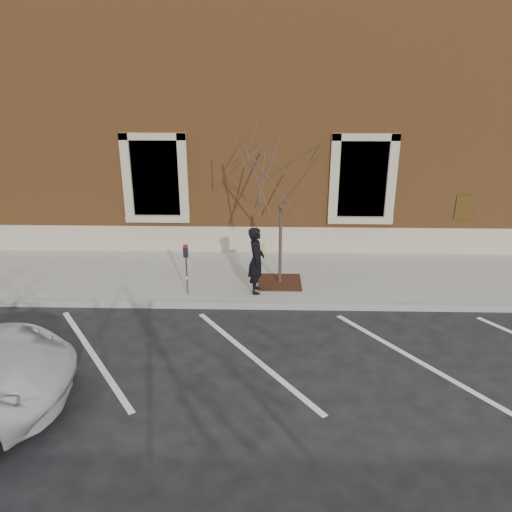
{
  "coord_description": "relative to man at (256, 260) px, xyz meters",
  "views": [
    {
      "loc": [
        0.29,
        -10.78,
        5.35
      ],
      "look_at": [
        0.0,
        0.6,
        1.1
      ],
      "focal_mm": 35.0,
      "sensor_mm": 36.0,
      "label": 1
    }
  ],
  "objects": [
    {
      "name": "man",
      "position": [
        0.0,
        0.0,
        0.0
      ],
      "size": [
        0.42,
        0.62,
        1.67
      ],
      "primitive_type": "imported",
      "rotation": [
        0.0,
        0.0,
        1.54
      ],
      "color": "black",
      "rests_on": "sidewalk_near"
    },
    {
      "name": "tree_grate",
      "position": [
        0.6,
        0.57,
        -0.82
      ],
      "size": [
        1.11,
        1.11,
        0.03
      ],
      "primitive_type": "cube",
      "color": "#422415",
      "rests_on": "sidewalk_near"
    },
    {
      "name": "curb_near",
      "position": [
        -0.01,
        -0.65,
        -0.91
      ],
      "size": [
        40.0,
        0.12,
        0.15
      ],
      "primitive_type": "cube",
      "color": "#9E9E99",
      "rests_on": "ground"
    },
    {
      "name": "parking_stripes",
      "position": [
        -0.01,
        -2.8,
        -0.98
      ],
      "size": [
        28.0,
        4.4,
        0.01
      ],
      "primitive_type": null,
      "color": "silver",
      "rests_on": "ground"
    },
    {
      "name": "parking_meter",
      "position": [
        -1.7,
        -0.16,
        0.05
      ],
      "size": [
        0.12,
        0.09,
        1.28
      ],
      "rotation": [
        0.0,
        0.0,
        0.37
      ],
      "color": "#595B60",
      "rests_on": "sidewalk_near"
    },
    {
      "name": "building_civic",
      "position": [
        -0.01,
        7.14,
        3.01
      ],
      "size": [
        40.0,
        8.62,
        8.0
      ],
      "color": "brown",
      "rests_on": "ground"
    },
    {
      "name": "sapling",
      "position": [
        0.6,
        0.57,
        1.81
      ],
      "size": [
        2.27,
        2.27,
        3.78
      ],
      "color": "#503B30",
      "rests_on": "sidewalk_near"
    },
    {
      "name": "sidewalk_near",
      "position": [
        -0.01,
        1.15,
        -0.91
      ],
      "size": [
        40.0,
        3.5,
        0.15
      ],
      "primitive_type": "cube",
      "color": "#A6A39C",
      "rests_on": "ground"
    },
    {
      "name": "ground",
      "position": [
        -0.01,
        -0.6,
        -0.99
      ],
      "size": [
        120.0,
        120.0,
        0.0
      ],
      "primitive_type": "plane",
      "color": "#28282B",
      "rests_on": "ground"
    }
  ]
}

